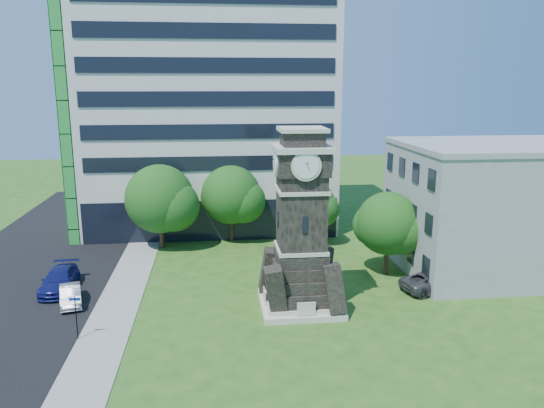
{
  "coord_description": "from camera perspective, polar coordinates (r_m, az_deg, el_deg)",
  "views": [
    {
      "loc": [
        -2.56,
        -31.54,
        14.89
      ],
      "look_at": [
        1.64,
        7.35,
        6.06
      ],
      "focal_mm": 35.0,
      "sensor_mm": 36.0,
      "label": 1
    }
  ],
  "objects": [
    {
      "name": "tree_east",
      "position": [
        42.86,
        12.45,
        -2.27
      ],
      "size": [
        5.53,
        5.03,
        6.71
      ],
      "rotation": [
        0.0,
        0.0,
        0.22
      ],
      "color": "#332114",
      "rests_on": "ground"
    },
    {
      "name": "street_sign",
      "position": [
        34.01,
        -20.34,
        -10.92
      ],
      "size": [
        0.66,
        0.07,
        2.73
      ],
      "rotation": [
        0.0,
        0.0,
        -0.05
      ],
      "color": "black",
      "rests_on": "ground"
    },
    {
      "name": "tree_nw",
      "position": [
        49.64,
        -11.86,
        0.34
      ],
      "size": [
        6.97,
        6.33,
        7.83
      ],
      "rotation": [
        0.0,
        0.0,
        0.29
      ],
      "color": "#332114",
      "rests_on": "ground"
    },
    {
      "name": "office_tall",
      "position": [
        57.39,
        -6.95,
        11.97
      ],
      "size": [
        26.2,
        15.11,
        28.6
      ],
      "color": "silver",
      "rests_on": "ground"
    },
    {
      "name": "office_low",
      "position": [
        46.53,
        22.97,
        -0.31
      ],
      "size": [
        15.2,
        12.2,
        10.4
      ],
      "color": "#9FA2A4",
      "rests_on": "ground"
    },
    {
      "name": "tree_nc",
      "position": [
        50.88,
        -4.34,
        0.79
      ],
      "size": [
        6.24,
        5.68,
        7.43
      ],
      "rotation": [
        0.0,
        0.0,
        -0.23
      ],
      "color": "#332114",
      "rests_on": "ground"
    },
    {
      "name": "car_east_lot",
      "position": [
        41.22,
        17.03,
        -7.99
      ],
      "size": [
        5.51,
        3.55,
        1.41
      ],
      "primitive_type": "imported",
      "rotation": [
        0.0,
        0.0,
        1.83
      ],
      "color": "#444449",
      "rests_on": "ground"
    },
    {
      "name": "park_bench",
      "position": [
        36.16,
        3.31,
        -10.75
      ],
      "size": [
        1.83,
        0.49,
        0.94
      ],
      "rotation": [
        0.0,
        0.0,
        -0.21
      ],
      "color": "black",
      "rests_on": "ground"
    },
    {
      "name": "car_street_north",
      "position": [
        42.55,
        -21.89,
        -7.6
      ],
      "size": [
        2.42,
        5.48,
        1.57
      ],
      "primitive_type": "imported",
      "rotation": [
        0.0,
        0.0,
        0.04
      ],
      "color": "navy",
      "rests_on": "ground"
    },
    {
      "name": "car_street_mid",
      "position": [
        39.77,
        -20.85,
        -9.15
      ],
      "size": [
        2.31,
        4.1,
        1.28
      ],
      "primitive_type": "imported",
      "rotation": [
        0.0,
        0.0,
        0.26
      ],
      "color": "#919498",
      "rests_on": "ground"
    },
    {
      "name": "clock_tower",
      "position": [
        35.33,
        3.14,
        -3.08
      ],
      "size": [
        5.4,
        5.4,
        12.22
      ],
      "color": "beige",
      "rests_on": "ground"
    },
    {
      "name": "ground",
      "position": [
        34.97,
        -1.41,
        -12.48
      ],
      "size": [
        160.0,
        160.0,
        0.0
      ],
      "primitive_type": "plane",
      "color": "#275418",
      "rests_on": "ground"
    },
    {
      "name": "tree_ne",
      "position": [
        49.97,
        4.33,
        -0.16
      ],
      "size": [
        4.91,
        4.46,
        6.17
      ],
      "rotation": [
        0.0,
        0.0,
        0.42
      ],
      "color": "#332114",
      "rests_on": "ground"
    },
    {
      "name": "sidewalk",
      "position": [
        40.05,
        -15.9,
        -9.57
      ],
      "size": [
        3.0,
        70.0,
        0.06
      ],
      "primitive_type": "cube",
      "color": "gray",
      "rests_on": "ground"
    }
  ]
}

